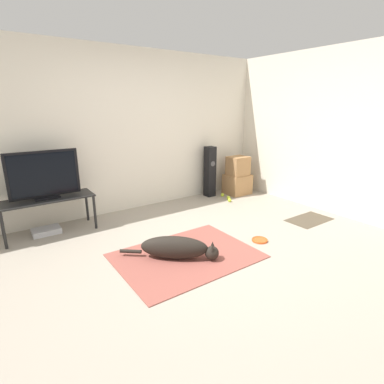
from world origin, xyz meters
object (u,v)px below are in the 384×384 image
Objects in this scene: cardboard_box_lower at (237,184)px; game_console at (46,231)px; floor_speaker at (210,172)px; frisbee at (260,240)px; tv at (44,175)px; tv_stand at (48,202)px; cardboard_box_upper at (238,166)px; tennis_ball_by_boxes at (228,198)px; tennis_ball_loose_on_carpet at (230,200)px; tennis_ball_near_speaker at (222,195)px; dog at (177,248)px.

cardboard_box_lower is 1.30× the size of game_console.
cardboard_box_lower is 0.64m from floor_speaker.
cardboard_box_lower reaches higher than game_console.
tv reaches higher than frisbee.
frisbee is at bearing -40.26° from tv_stand.
cardboard_box_upper is 0.57m from floor_speaker.
tennis_ball_by_boxes is (3.01, -0.26, -0.78)m from tv.
cardboard_box_upper is (1.24, 1.74, 0.55)m from frisbee.
floor_speaker is 0.68m from tennis_ball_loose_on_carpet.
cardboard_box_upper is at bearing -4.36° from tennis_ball_near_speaker.
frisbee is at bearing -10.93° from dog.
floor_speaker reaches higher than frisbee.
frisbee is 0.58× the size of game_console.
frisbee is at bearing -118.11° from tennis_ball_loose_on_carpet.
tennis_ball_near_speaker is (3.04, -0.05, -0.78)m from tv.
cardboard_box_upper is 0.43× the size of tv.
tennis_ball_by_boxes is at bearing 61.34° from frisbee.
floor_speaker reaches higher than dog.
cardboard_box_lower is (1.25, 1.76, 0.18)m from frisbee.
game_console reaches higher than tennis_ball_loose_on_carpet.
tennis_ball_by_boxes is 1.00× the size of tennis_ball_loose_on_carpet.
tv reaches higher than cardboard_box_upper.
game_console is (-3.07, 0.28, 0.00)m from tennis_ball_by_boxes.
tv_stand is (-1.02, 1.61, 0.30)m from dog.
tv is at bearing 139.70° from frisbee.
cardboard_box_lower is 0.53× the size of tv.
tennis_ball_loose_on_carpet is at bearing -109.25° from tennis_ball_near_speaker.
frisbee is 2.13m from floor_speaker.
cardboard_box_upper is at bearing 24.92° from tennis_ball_by_boxes.
tv_stand is 1.32× the size of tv.
tv is at bearing -16.93° from game_console.
tv_stand is at bearing 172.45° from tennis_ball_loose_on_carpet.
cardboard_box_lower is at bearing -1.41° from game_console.
cardboard_box_lower is 3.41m from tv_stand.
cardboard_box_lower is 7.01× the size of tennis_ball_near_speaker.
dog is at bearing -147.06° from cardboard_box_lower.
tennis_ball_near_speaker is (2.01, 1.55, -0.11)m from dog.
frisbee is 0.18× the size of tv_stand.
cardboard_box_lower reaches higher than frisbee.
tennis_ball_near_speaker is (-0.37, 0.01, -0.16)m from cardboard_box_lower.
cardboard_box_lower is 7.01× the size of tennis_ball_loose_on_carpet.
tennis_ball_near_speaker is at bearing -46.82° from floor_speaker.
frisbee is at bearing -125.43° from cardboard_box_lower.
tennis_ball_loose_on_carpet is (0.77, 1.44, 0.02)m from frisbee.
tennis_ball_by_boxes is (-0.40, -0.19, -0.16)m from cardboard_box_lower.
tv is 13.29× the size of tennis_ball_loose_on_carpet.
dog is 2.54× the size of game_console.
floor_speaker is 14.42× the size of tennis_ball_by_boxes.
cardboard_box_lower is at bearing 32.94° from dog.
tennis_ball_loose_on_carpet is 0.19× the size of game_console.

